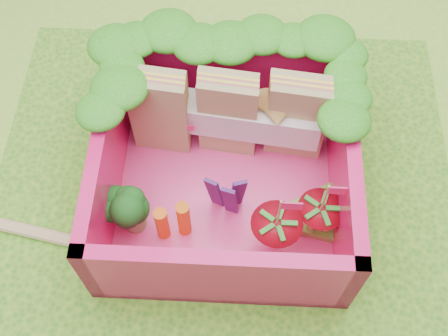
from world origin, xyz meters
name	(u,v)px	position (x,y,z in m)	size (l,w,h in m)	color
ground	(222,210)	(0.00, 0.00, 0.00)	(14.00, 14.00, 0.00)	#97BD35
placemat	(222,209)	(0.00, 0.00, 0.01)	(2.60, 2.60, 0.03)	#429221
bento_floor	(225,188)	(0.01, 0.11, 0.06)	(1.30, 1.30, 0.05)	#F53E8C
bento_box	(225,166)	(0.01, 0.11, 0.31)	(1.30, 1.30, 0.55)	#EF1463
lettuce_ruffle	(229,56)	(0.01, 0.57, 0.64)	(1.43, 0.77, 0.11)	#237D16
sandwich_stack	(229,114)	(0.02, 0.41, 0.35)	(1.07, 0.29, 0.56)	tan
broccoli	(131,208)	(-0.46, -0.14, 0.27)	(0.34, 0.34, 0.27)	#73B055
carrot_sticks	(173,221)	(-0.24, -0.18, 0.21)	(0.18, 0.10, 0.27)	orange
purple_wedges	(227,196)	(0.03, -0.05, 0.27)	(0.19, 0.08, 0.38)	#501C63
strawberry_left	(275,234)	(0.28, -0.23, 0.22)	(0.26, 0.26, 0.50)	#B30B1C
strawberry_right	(318,218)	(0.50, -0.13, 0.21)	(0.24, 0.24, 0.48)	#B30B1C
snap_peas	(316,214)	(0.51, -0.05, 0.11)	(0.33, 0.38, 0.05)	#5EA835
chopsticks	(18,228)	(-1.10, -0.19, 0.05)	(2.45, 0.53, 0.05)	tan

